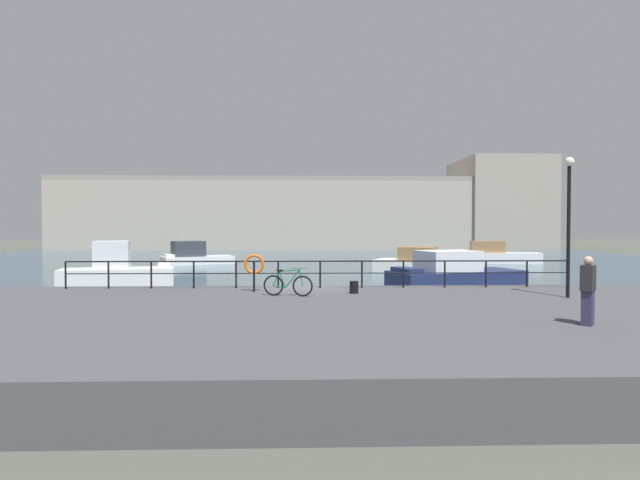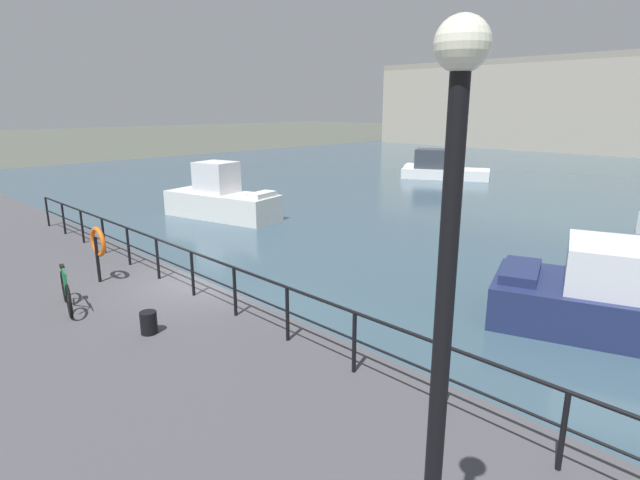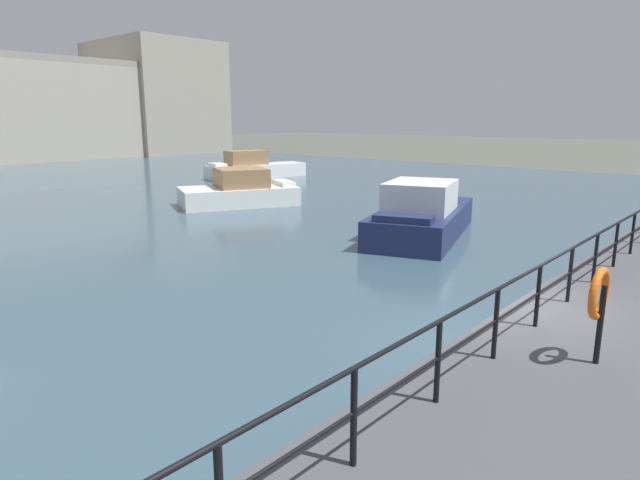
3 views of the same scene
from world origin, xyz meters
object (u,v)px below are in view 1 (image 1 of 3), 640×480
at_px(quay_lamp_post, 569,208).
at_px(standing_person, 588,290).
at_px(moored_red_daysailer, 453,275).
at_px(life_ring_stand, 254,265).
at_px(moored_small_launch, 194,256).
at_px(moored_blue_motorboat, 117,274).
at_px(moored_white_yacht, 494,255).
at_px(mooring_bollard, 354,287).
at_px(parked_bicycle, 288,285).
at_px(moored_green_narrowboat, 417,262).
at_px(harbor_building, 344,214).

distance_m(quay_lamp_post, standing_person, 5.71).
distance_m(moored_red_daysailer, life_ring_stand, 13.32).
distance_m(moored_small_launch, quay_lamp_post, 36.48).
bearing_deg(moored_red_daysailer, moored_blue_motorboat, -20.25).
distance_m(moored_white_yacht, life_ring_stand, 35.60).
height_order(mooring_bollard, quay_lamp_post, quay_lamp_post).
bearing_deg(life_ring_stand, parked_bicycle, -44.45).
distance_m(life_ring_stand, quay_lamp_post, 11.14).
distance_m(moored_white_yacht, moored_green_narrowboat, 13.45).
height_order(moored_blue_motorboat, moored_small_launch, moored_blue_motorboat).
xyz_separation_m(moored_white_yacht, life_ring_stand, (-19.82, -29.55, 1.29)).
distance_m(harbor_building, moored_green_narrowboat, 43.84).
distance_m(moored_small_launch, standing_person, 39.67).
relative_size(moored_small_launch, moored_green_narrowboat, 1.02).
bearing_deg(moored_small_launch, life_ring_stand, 79.58).
relative_size(parked_bicycle, mooring_bollard, 3.94).
bearing_deg(mooring_bollard, harbor_building, 85.99).
xyz_separation_m(moored_green_narrowboat, mooring_bollard, (-6.72, -20.57, 0.55)).
xyz_separation_m(moored_small_launch, life_ring_stand, (8.36, -28.94, 1.25)).
bearing_deg(moored_green_narrowboat, moored_white_yacht, 71.42).
height_order(moored_white_yacht, moored_green_narrowboat, moored_white_yacht).
bearing_deg(life_ring_stand, moored_blue_motorboat, 132.03).
distance_m(moored_red_daysailer, mooring_bollard, 11.29).
relative_size(moored_green_narrowboat, life_ring_stand, 4.75).
height_order(harbor_building, moored_green_narrowboat, harbor_building).
distance_m(moored_red_daysailer, quay_lamp_post, 11.22).
xyz_separation_m(moored_red_daysailer, moored_green_narrowboat, (0.41, 11.22, -0.07)).
bearing_deg(moored_white_yacht, moored_red_daysailer, 76.61).
bearing_deg(quay_lamp_post, standing_person, -112.39).
height_order(quay_lamp_post, standing_person, quay_lamp_post).
bearing_deg(life_ring_stand, moored_white_yacht, 56.15).
bearing_deg(standing_person, parked_bicycle, 3.78).
height_order(moored_blue_motorboat, life_ring_stand, moored_blue_motorboat).
bearing_deg(moored_blue_motorboat, life_ring_stand, -61.59).
distance_m(harbor_building, moored_small_launch, 38.60).
bearing_deg(parked_bicycle, moored_small_launch, 121.46).
bearing_deg(life_ring_stand, moored_red_daysailer, 41.35).
distance_m(moored_small_launch, life_ring_stand, 30.15).
distance_m(moored_blue_motorboat, parked_bicycle, 14.20).
distance_m(harbor_building, standing_person, 70.43).
height_order(moored_blue_motorboat, standing_person, standing_person).
height_order(moored_small_launch, mooring_bollard, moored_small_launch).
height_order(moored_white_yacht, life_ring_stand, life_ring_stand).
relative_size(life_ring_stand, standing_person, 0.83).
bearing_deg(moored_green_narrowboat, harbor_building, 119.02).
xyz_separation_m(parked_bicycle, life_ring_stand, (-1.28, 1.26, 0.59)).
xyz_separation_m(moored_small_launch, quay_lamp_post, (19.14, -30.88, 3.30)).
bearing_deg(moored_red_daysailer, moored_white_yacht, -134.23).
relative_size(moored_small_launch, life_ring_stand, 4.84).
relative_size(harbor_building, quay_lamp_post, 15.80).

